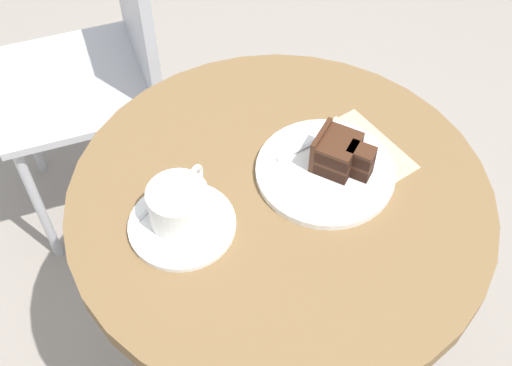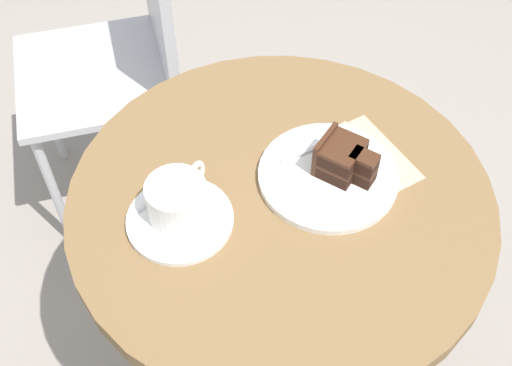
% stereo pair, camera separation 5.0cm
% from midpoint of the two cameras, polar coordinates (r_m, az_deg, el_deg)
% --- Properties ---
extents(cafe_table, '(0.67, 0.67, 0.69)m').
position_cam_midpoint_polar(cafe_table, '(1.10, 0.68, -4.84)').
color(cafe_table, brown).
rests_on(cafe_table, ground).
extents(saucer, '(0.16, 0.16, 0.01)m').
position_cam_midpoint_polar(saucer, '(0.97, -8.05, -3.74)').
color(saucer, white).
rests_on(saucer, cafe_table).
extents(coffee_cup, '(0.12, 0.09, 0.06)m').
position_cam_midpoint_polar(coffee_cup, '(0.95, -8.35, -1.89)').
color(coffee_cup, white).
rests_on(coffee_cup, saucer).
extents(teaspoon, '(0.10, 0.03, 0.00)m').
position_cam_midpoint_polar(teaspoon, '(1.00, -9.64, -1.14)').
color(teaspoon, silver).
rests_on(teaspoon, saucer).
extents(cake_plate, '(0.22, 0.22, 0.01)m').
position_cam_midpoint_polar(cake_plate, '(1.03, 4.78, 0.99)').
color(cake_plate, white).
rests_on(cake_plate, cafe_table).
extents(cake_slice, '(0.07, 0.10, 0.06)m').
position_cam_midpoint_polar(cake_slice, '(1.01, 6.03, 2.57)').
color(cake_slice, black).
rests_on(cake_slice, cake_plate).
extents(fork, '(0.13, 0.10, 0.00)m').
position_cam_midpoint_polar(fork, '(1.07, 4.72, 3.97)').
color(fork, silver).
rests_on(fork, cake_plate).
extents(napkin, '(0.23, 0.23, 0.00)m').
position_cam_midpoint_polar(napkin, '(1.05, 6.52, 1.95)').
color(napkin, tan).
rests_on(napkin, cafe_table).
extents(cafe_chair, '(0.54, 0.54, 0.83)m').
position_cam_midpoint_polar(cafe_chair, '(1.60, -14.42, 10.97)').
color(cafe_chair, '#BCBCC1').
rests_on(cafe_chair, ground).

